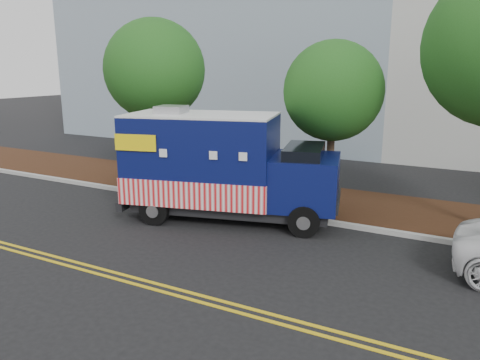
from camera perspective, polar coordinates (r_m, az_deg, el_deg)
The scene contains 9 objects.
ground at distance 14.75m, azimuth -0.59°, elevation -5.48°, with size 120.00×120.00×0.00m, color black.
curb at distance 15.90m, azimuth 1.84°, elevation -3.76°, with size 120.00×0.18×0.15m, color #9E9E99.
mulch_strip at distance 17.73m, azimuth 4.85°, elevation -1.95°, with size 120.00×4.00×0.15m, color #331D0E.
centerline_near at distance 11.34m, azimuth -11.69°, elevation -11.87°, with size 120.00×0.10×0.01m, color gold.
centerline_far at distance 11.17m, azimuth -12.52°, elevation -12.33°, with size 120.00×0.10×0.01m, color gold.
tree_a at distance 20.06m, azimuth -10.35°, elevation 13.07°, with size 4.14×4.14×6.78m.
tree_b at distance 16.08m, azimuth 11.29°, elevation 10.56°, with size 3.33×3.33×5.71m.
sign_post at distance 17.82m, azimuth -9.59°, elevation 1.71°, with size 0.06×0.06×2.40m, color #473828.
food_truck at distance 15.01m, azimuth -2.42°, elevation 1.36°, with size 7.26×4.11×3.62m.
Camera 1 is at (6.70, -12.21, 4.85)m, focal length 35.00 mm.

